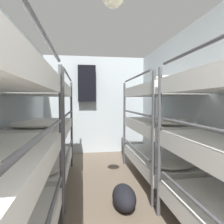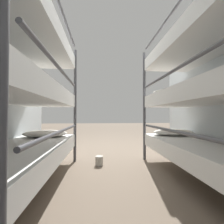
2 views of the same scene
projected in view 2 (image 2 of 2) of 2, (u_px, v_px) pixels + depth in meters
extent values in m
plane|color=#6B5B4C|center=(108.00, 151.00, 2.91)|extent=(20.00, 20.00, 0.00)
cylinder|color=#4C4C51|center=(144.00, 106.00, 2.40)|extent=(0.04, 0.04, 1.71)
cube|color=white|center=(204.00, 152.00, 1.55)|extent=(0.73, 1.79, 0.17)
ellipsoid|color=silver|center=(173.00, 132.00, 2.21)|extent=(0.59, 0.40, 0.09)
cylinder|color=#4C4C51|center=(170.00, 130.00, 1.53)|extent=(0.03, 1.52, 0.03)
cube|color=white|center=(204.00, 95.00, 1.56)|extent=(0.73, 1.79, 0.17)
ellipsoid|color=silver|center=(173.00, 92.00, 2.22)|extent=(0.59, 0.40, 0.09)
cylinder|color=#4C4C51|center=(170.00, 73.00, 1.54)|extent=(0.03, 1.52, 0.03)
cube|color=white|center=(203.00, 39.00, 1.58)|extent=(0.73, 1.79, 0.17)
ellipsoid|color=silver|center=(172.00, 53.00, 2.23)|extent=(0.59, 0.40, 0.09)
cylinder|color=#4C4C51|center=(169.00, 16.00, 1.55)|extent=(0.03, 1.52, 0.03)
cylinder|color=#4C4C51|center=(75.00, 105.00, 2.31)|extent=(0.04, 0.04, 1.71)
cylinder|color=#4C4C51|center=(2.00, 76.00, 0.57)|extent=(0.04, 0.04, 1.71)
cube|color=white|center=(20.00, 156.00, 1.39)|extent=(0.73, 1.79, 0.17)
ellipsoid|color=silver|center=(45.00, 133.00, 2.05)|extent=(0.59, 0.40, 0.09)
cylinder|color=#4C4C51|center=(60.00, 132.00, 1.43)|extent=(0.03, 1.52, 0.03)
cube|color=white|center=(21.00, 93.00, 1.41)|extent=(0.73, 1.79, 0.17)
ellipsoid|color=silver|center=(46.00, 90.00, 2.06)|extent=(0.59, 0.40, 0.09)
cylinder|color=#4C4C51|center=(61.00, 70.00, 1.44)|extent=(0.03, 1.52, 0.03)
cube|color=white|center=(22.00, 31.00, 1.42)|extent=(0.73, 1.79, 0.17)
ellipsoid|color=silver|center=(46.00, 48.00, 2.07)|extent=(0.59, 0.40, 0.09)
cylinder|color=#4C4C51|center=(61.00, 10.00, 1.45)|extent=(0.03, 1.52, 0.03)
cylinder|color=#B7B2A8|center=(99.00, 161.00, 2.11)|extent=(0.11, 0.11, 0.13)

